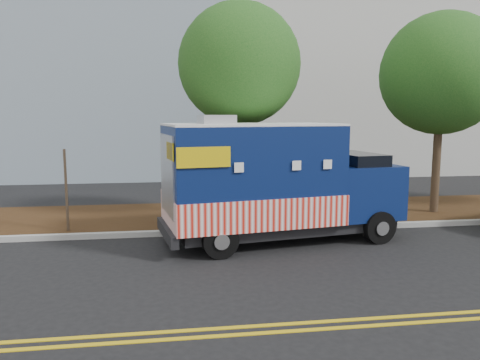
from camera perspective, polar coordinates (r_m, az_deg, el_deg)
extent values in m
plane|color=black|center=(11.93, 0.99, -8.15)|extent=(120.00, 120.00, 0.00)
cube|color=#9E9E99|center=(13.25, 0.01, -6.18)|extent=(120.00, 0.18, 0.15)
cube|color=#331D0E|center=(15.28, -1.13, -4.28)|extent=(120.00, 4.00, 0.15)
cube|color=gold|center=(7.84, 6.46, -17.01)|extent=(120.00, 0.10, 0.01)
cube|color=gold|center=(7.62, 6.96, -17.78)|extent=(120.00, 0.10, 0.01)
cylinder|color=#38281C|center=(14.36, -0.08, 2.50)|extent=(0.26, 0.26, 3.90)
sphere|color=#154D17|center=(14.37, -0.08, 13.93)|extent=(3.65, 3.65, 3.65)
cylinder|color=#38281C|center=(16.47, 22.83, 2.13)|extent=(0.26, 0.26, 3.64)
sphere|color=#154D17|center=(16.45, 23.36, 11.81)|extent=(3.84, 3.84, 3.84)
cube|color=#473828|center=(13.55, -20.41, -1.51)|extent=(0.06, 0.06, 2.40)
cube|color=black|center=(12.51, 5.35, -5.41)|extent=(5.92, 2.82, 0.28)
cube|color=#0B1B4E|center=(11.94, 1.39, 0.81)|extent=(4.58, 2.99, 2.44)
cube|color=red|center=(12.08, 1.38, -3.25)|extent=(4.63, 3.06, 0.76)
cube|color=white|center=(11.85, 1.41, 6.76)|extent=(4.58, 2.99, 0.06)
cube|color=#B7B7BA|center=(11.59, -2.89, 7.38)|extent=(0.93, 0.93, 0.22)
cube|color=#0B1B4E|center=(13.32, 13.87, -1.10)|extent=(2.16, 2.45, 1.42)
cube|color=black|center=(13.20, 13.78, 1.80)|extent=(1.32, 2.12, 0.66)
cube|color=black|center=(13.90, 17.10, -2.84)|extent=(0.41, 2.02, 0.30)
cube|color=black|center=(11.68, -8.86, -6.28)|extent=(0.55, 2.28, 0.28)
cube|color=#B7B7BA|center=(11.43, -8.86, 0.65)|extent=(0.34, 1.81, 1.93)
cube|color=#B7B7BA|center=(13.17, 0.94, 1.70)|extent=(1.81, 0.34, 1.12)
cube|color=#DEBE0B|center=(10.31, -4.43, 2.78)|extent=(1.20, 0.22, 0.46)
cube|color=#DEBE0B|center=(12.67, -6.93, 3.70)|extent=(1.20, 0.22, 0.46)
cylinder|color=black|center=(12.68, 16.58, -5.53)|extent=(0.89, 0.42, 0.85)
cylinder|color=black|center=(14.39, 11.96, -3.78)|extent=(0.89, 0.42, 0.85)
cylinder|color=black|center=(10.92, -2.44, -7.36)|extent=(0.89, 0.42, 0.85)
cylinder|color=black|center=(12.87, -4.86, -5.03)|extent=(0.89, 0.42, 0.85)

